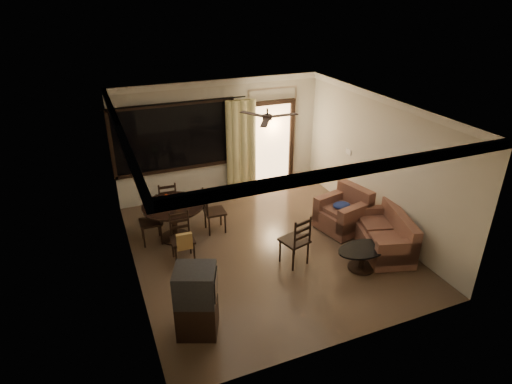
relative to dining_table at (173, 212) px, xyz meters
name	(u,v)px	position (x,y,z in m)	size (l,w,h in m)	color
ground	(266,247)	(1.58, -1.02, -0.60)	(5.50, 5.50, 0.00)	#7F6651
room_shell	(259,130)	(2.17, 0.75, 1.23)	(5.50, 6.70, 5.50)	beige
dining_table	(173,212)	(0.00, 0.00, 0.00)	(1.22, 1.22, 0.98)	black
dining_chair_west	(152,229)	(-0.46, 0.03, -0.32)	(0.43, 0.43, 0.95)	black
dining_chair_east	(214,219)	(0.83, -0.03, -0.32)	(0.43, 0.43, 0.95)	black
dining_chair_south	(183,247)	(-0.03, -0.86, -0.30)	(0.43, 0.49, 0.95)	black
dining_chair_north	(168,209)	(0.03, 0.79, -0.32)	(0.43, 0.43, 0.95)	black
tv_cabinet	(197,301)	(-0.27, -2.74, -0.04)	(0.74, 0.71, 1.12)	black
sofa	(386,236)	(3.69, -2.01, -0.29)	(1.17, 1.63, 0.79)	#4F2B24
armchair	(344,213)	(3.41, -0.98, -0.23)	(1.06, 1.06, 0.89)	#4F2B24
coffee_table	(362,255)	(2.92, -2.34, -0.32)	(0.98, 0.59, 0.43)	black
side_chair	(294,249)	(1.86, -1.72, -0.30)	(0.55, 0.55, 1.02)	black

